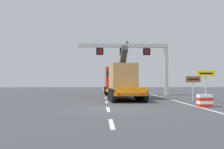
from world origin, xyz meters
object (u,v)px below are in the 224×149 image
(tourist_info_sign_brown, at_px, (193,82))
(crash_barrier_striped, at_px, (205,101))
(exit_sign_yellow, at_px, (206,78))
(heavy_haul_truck_orange, at_px, (119,80))
(overhead_lane_gantry, at_px, (136,54))

(tourist_info_sign_brown, relative_size, crash_barrier_striped, 2.18)
(exit_sign_yellow, distance_m, crash_barrier_striped, 3.29)
(heavy_haul_truck_orange, relative_size, crash_barrier_striped, 13.55)
(heavy_haul_truck_orange, bearing_deg, tourist_info_sign_brown, -39.59)
(overhead_lane_gantry, distance_m, heavy_haul_truck_orange, 4.72)
(overhead_lane_gantry, xyz_separation_m, crash_barrier_striped, (3.04, -13.47, -4.82))
(tourist_info_sign_brown, bearing_deg, overhead_lane_gantry, 118.40)
(heavy_haul_truck_orange, height_order, tourist_info_sign_brown, heavy_haul_truck_orange)
(overhead_lane_gantry, height_order, tourist_info_sign_brown, overhead_lane_gantry)
(exit_sign_yellow, relative_size, tourist_info_sign_brown, 1.19)
(tourist_info_sign_brown, bearing_deg, heavy_haul_truck_orange, 140.41)
(overhead_lane_gantry, relative_size, exit_sign_yellow, 4.25)
(heavy_haul_truck_orange, distance_m, tourist_info_sign_brown, 8.50)
(heavy_haul_truck_orange, distance_m, exit_sign_yellow, 10.58)
(exit_sign_yellow, height_order, crash_barrier_striped, exit_sign_yellow)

